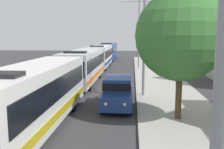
% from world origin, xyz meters
% --- Properties ---
extents(bus_lead, '(2.58, 11.09, 3.21)m').
position_xyz_m(bus_lead, '(-1.30, 13.35, 1.69)').
color(bus_lead, silver).
rests_on(bus_lead, ground_plane).
extents(bus_second_in_line, '(2.58, 11.24, 3.21)m').
position_xyz_m(bus_second_in_line, '(-1.30, 25.61, 1.69)').
color(bus_second_in_line, silver).
rests_on(bus_second_in_line, ground_plane).
extents(bus_middle, '(2.58, 10.88, 3.21)m').
position_xyz_m(bus_middle, '(-1.30, 37.88, 1.69)').
color(bus_middle, silver).
rests_on(bus_middle, ground_plane).
extents(bus_fourth_in_line, '(2.58, 11.85, 3.21)m').
position_xyz_m(bus_fourth_in_line, '(-1.30, 50.14, 1.69)').
color(bus_fourth_in_line, '#284C8C').
rests_on(bus_fourth_in_line, ground_plane).
extents(white_suv, '(1.86, 4.75, 1.90)m').
position_xyz_m(white_suv, '(2.40, 17.55, 1.03)').
color(white_suv, navy).
rests_on(white_suv, ground_plane).
extents(streetlamp_mid, '(5.35, 0.28, 8.32)m').
position_xyz_m(streetlamp_mid, '(4.10, 20.22, 5.20)').
color(streetlamp_mid, gray).
rests_on(streetlamp_mid, sidewalk).
extents(streetlamp_far, '(5.63, 0.28, 8.92)m').
position_xyz_m(streetlamp_far, '(4.10, 36.32, 5.54)').
color(streetlamp_far, gray).
rests_on(streetlamp_far, sidewalk).
extents(roadside_tree, '(4.60, 4.60, 6.59)m').
position_xyz_m(roadside_tree, '(5.70, 15.08, 4.44)').
color(roadside_tree, '#4C3823').
rests_on(roadside_tree, sidewalk).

